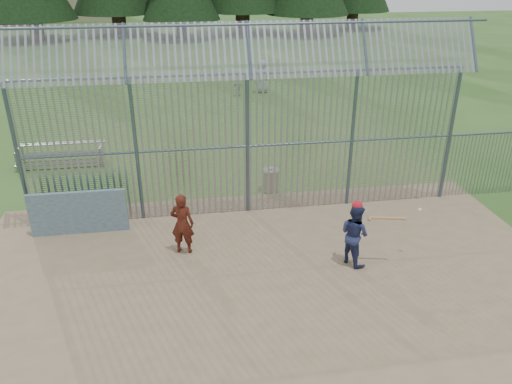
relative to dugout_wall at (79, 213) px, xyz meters
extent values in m
plane|color=#2D511E|center=(4.60, -2.90, -0.62)|extent=(120.00, 120.00, 0.00)
cube|color=#756047|center=(4.60, -3.40, -0.61)|extent=(14.00, 10.00, 0.02)
cube|color=#38566B|center=(0.00, 0.00, 0.00)|extent=(2.50, 0.12, 1.20)
imported|color=navy|center=(6.70, -2.51, 0.17)|extent=(0.86, 0.93, 1.54)
imported|color=maroon|center=(2.69, -1.39, 0.19)|extent=(0.66, 0.52, 1.58)
imported|color=slate|center=(7.37, 14.59, 0.27)|extent=(1.04, 0.92, 1.78)
imported|color=slate|center=(5.98, 13.97, -0.17)|extent=(0.57, 0.36, 0.90)
sphere|color=red|center=(6.70, -2.51, 0.92)|extent=(0.25, 0.25, 0.25)
cylinder|color=#AA7F4C|center=(7.40, -2.66, 0.62)|extent=(0.84, 0.24, 0.07)
sphere|color=#AA7F4C|center=(6.97, -2.66, 0.62)|extent=(0.09, 0.09, 0.09)
sphere|color=white|center=(8.30, -2.45, 0.66)|extent=(0.09, 0.09, 0.09)
cylinder|color=gray|center=(5.49, 1.84, -0.27)|extent=(0.52, 0.52, 0.70)
cylinder|color=#9EA0A5|center=(5.49, 1.84, 0.10)|extent=(0.56, 0.56, 0.05)
sphere|color=#9EA0A5|center=(5.49, 1.84, 0.15)|extent=(0.10, 0.10, 0.10)
cube|color=slate|center=(-1.43, 4.80, -0.42)|extent=(3.00, 0.25, 0.05)
cube|color=gray|center=(-1.43, 5.15, -0.17)|extent=(3.00, 0.25, 0.05)
cube|color=slate|center=(-1.43, 5.50, 0.08)|extent=(3.00, 0.25, 0.05)
cube|color=slate|center=(-2.83, 5.15, -0.27)|extent=(0.06, 0.90, 0.70)
cube|color=gray|center=(-0.03, 5.15, -0.27)|extent=(0.06, 0.90, 0.70)
cylinder|color=#47566B|center=(-1.40, 0.60, 1.38)|extent=(0.10, 0.10, 4.00)
cylinder|color=#47566B|center=(1.60, 0.60, 1.38)|extent=(0.10, 0.10, 4.00)
cylinder|color=#47566B|center=(4.60, 0.60, 1.38)|extent=(0.10, 0.10, 4.00)
cylinder|color=#47566B|center=(7.60, 0.60, 1.38)|extent=(0.10, 0.10, 4.00)
cylinder|color=#47566B|center=(10.60, 0.60, 1.38)|extent=(0.10, 0.10, 4.00)
cylinder|color=#47566B|center=(4.60, 0.60, 3.38)|extent=(12.00, 0.07, 0.07)
cylinder|color=#47566B|center=(4.60, 0.60, 1.38)|extent=(12.00, 0.06, 0.06)
cube|color=gray|center=(4.60, 0.60, 1.38)|extent=(12.00, 0.02, 4.00)
cube|color=gray|center=(4.60, 0.23, 4.03)|extent=(12.00, 0.77, 1.31)
cylinder|color=#47566B|center=(10.60, 0.60, 0.38)|extent=(0.08, 0.08, 2.00)
cylinder|color=#332319|center=(-9.40, 37.10, 0.91)|extent=(1.19, 1.19, 3.06)
cylinder|color=#332319|center=(-2.40, 40.10, 1.09)|extent=(1.33, 1.33, 3.42)
cylinder|color=#332319|center=(3.60, 36.10, 0.82)|extent=(1.12, 1.12, 2.88)
cylinder|color=#332319|center=(9.60, 39.10, 1.18)|extent=(1.40, 1.40, 3.60)
cylinder|color=#332319|center=(15.60, 37.10, 1.00)|extent=(1.26, 1.26, 3.24)
cylinder|color=#332319|center=(21.60, 41.10, 0.91)|extent=(1.19, 1.19, 3.06)
camera|label=1|loc=(2.80, -12.27, 6.07)|focal=35.00mm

